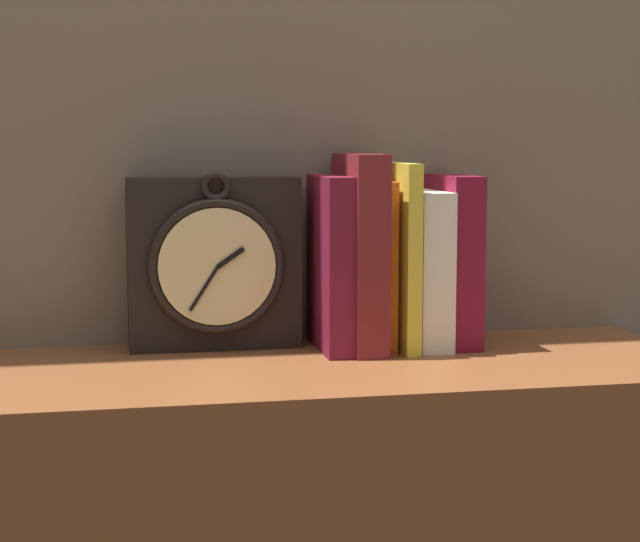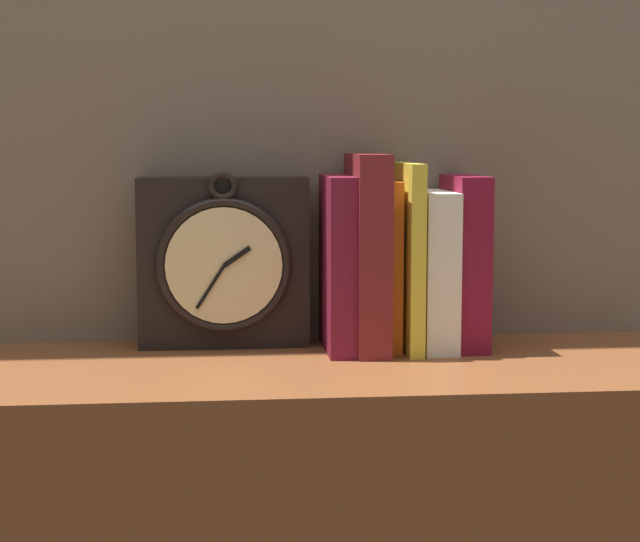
{
  "view_description": "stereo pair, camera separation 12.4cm",
  "coord_description": "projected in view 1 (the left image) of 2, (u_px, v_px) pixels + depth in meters",
  "views": [
    {
      "loc": [
        -0.25,
        -1.21,
        0.97
      ],
      "look_at": [
        0.0,
        0.0,
        0.82
      ],
      "focal_mm": 60.0,
      "sensor_mm": 36.0,
      "label": 1
    },
    {
      "loc": [
        -0.12,
        -1.23,
        0.97
      ],
      "look_at": [
        0.0,
        0.0,
        0.82
      ],
      "focal_mm": 60.0,
      "sensor_mm": 36.0,
      "label": 2
    }
  ],
  "objects": [
    {
      "name": "book_slot0_maroon",
      "position": [
        330.0,
        263.0,
        1.34
      ],
      "size": [
        0.03,
        0.14,
        0.22
      ],
      "color": "maroon",
      "rests_on": "bookshelf"
    },
    {
      "name": "book_slot3_yellow",
      "position": [
        399.0,
        256.0,
        1.35
      ],
      "size": [
        0.02,
        0.15,
        0.23
      ],
      "color": "yellow",
      "rests_on": "bookshelf"
    },
    {
      "name": "book_slot5_maroon",
      "position": [
        453.0,
        260.0,
        1.37
      ],
      "size": [
        0.04,
        0.13,
        0.22
      ],
      "color": "maroon",
      "rests_on": "bookshelf"
    },
    {
      "name": "book_slot1_maroon",
      "position": [
        360.0,
        252.0,
        1.34
      ],
      "size": [
        0.04,
        0.15,
        0.25
      ],
      "color": "maroon",
      "rests_on": "bookshelf"
    },
    {
      "name": "book_slot4_white",
      "position": [
        423.0,
        269.0,
        1.36
      ],
      "size": [
        0.04,
        0.14,
        0.2
      ],
      "color": "white",
      "rests_on": "bookshelf"
    },
    {
      "name": "book_slot2_orange",
      "position": [
        381.0,
        264.0,
        1.36
      ],
      "size": [
        0.01,
        0.12,
        0.21
      ],
      "color": "orange",
      "rests_on": "bookshelf"
    },
    {
      "name": "clock",
      "position": [
        214.0,
        263.0,
        1.34
      ],
      "size": [
        0.22,
        0.07,
        0.22
      ],
      "color": "black",
      "rests_on": "bookshelf"
    }
  ]
}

